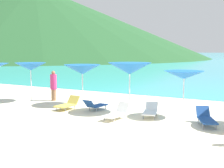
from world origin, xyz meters
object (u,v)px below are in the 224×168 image
Objects in this scene: lounge_chair_6 at (68,104)px; umbrella_1 at (31,67)px; lounge_chair_8 at (150,111)px; lounge_chair_3 at (95,105)px; umbrella_3 at (130,68)px; lounge_chair_2 at (117,113)px; lounge_chair_0 at (206,118)px; umbrella_2 at (82,69)px; beachgoer_2 at (54,85)px; umbrella_4 at (184,75)px.

umbrella_1 is at bearing 166.83° from lounge_chair_6.
lounge_chair_3 is at bearing 165.57° from lounge_chair_8.
umbrella_3 reaches higher than lounge_chair_2.
lounge_chair_6 is at bearing 156.41° from lounge_chair_0.
lounge_chair_3 is 0.91× the size of lounge_chair_8.
umbrella_1 is 1.35× the size of lounge_chair_0.
lounge_chair_0 is at bearing -177.77° from lounge_chair_3.
lounge_chair_0 is at bearing -10.82° from umbrella_2.
umbrella_1 is 6.24m from umbrella_3.
umbrella_1 is at bearing 150.97° from lounge_chair_0.
umbrella_2 is at bearing 172.00° from umbrella_3.
beachgoer_2 is (-5.19, 0.64, -1.15)m from umbrella_3.
lounge_chair_8 is at bearing -149.56° from umbrella_4.
lounge_chair_0 reaches higher than lounge_chair_3.
umbrella_1 is 1.56× the size of lounge_chair_3.
umbrella_2 reaches higher than lounge_chair_2.
lounge_chair_8 is 0.89× the size of beachgoer_2.
lounge_chair_0 is at bearing -4.51° from umbrella_1.
lounge_chair_6 is (-1.36, -0.42, 0.00)m from lounge_chair_3.
lounge_chair_8 is (4.27, -0.92, -1.63)m from umbrella_2.
umbrella_2 reaches higher than lounge_chair_3.
umbrella_4 is 2.13m from lounge_chair_8.
beachgoer_2 is (-8.91, 1.50, 0.62)m from lounge_chair_0.
lounge_chair_6 is at bearing -15.07° from umbrella_1.
lounge_chair_6 is at bearing 173.89° from lounge_chair_2.
lounge_chair_8 is (-2.45, 0.36, -0.04)m from lounge_chair_0.
umbrella_2 is at bearing 152.29° from lounge_chair_8.
umbrella_3 is 5.36m from beachgoer_2.
umbrella_1 is 10.13m from lounge_chair_0.
umbrella_1 is 3.84m from lounge_chair_6.
umbrella_1 is 1.03× the size of umbrella_2.
lounge_chair_3 is at bearing -5.83° from umbrella_1.
lounge_chair_2 is (0.18, -1.62, -1.80)m from umbrella_3.
beachgoer_2 is at bearing 146.58° from lounge_chair_6.
umbrella_4 reaches higher than lounge_chair_0.
lounge_chair_3 is 3.88m from beachgoer_2.
umbrella_4 is 5.78m from lounge_chair_6.
umbrella_1 reaches higher than umbrella_2.
lounge_chair_2 is at bearing -32.63° from umbrella_2.
umbrella_3 is 2.42m from lounge_chair_2.
umbrella_2 is at bearing 144.65° from lounge_chair_0.
umbrella_4 is 2.24m from lounge_chair_0.
umbrella_1 reaches higher than lounge_chair_8.
umbrella_1 is 1.66m from beachgoer_2.
lounge_chair_0 is at bearing -23.85° from lounge_chair_8.
lounge_chair_6 is at bearing 108.54° from beachgoer_2.
umbrella_1 is 6.83m from lounge_chair_2.
umbrella_3 reaches higher than lounge_chair_0.
umbrella_2 is 4.66m from lounge_chair_8.
lounge_chair_0 is (3.72, -0.86, -1.76)m from umbrella_3.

